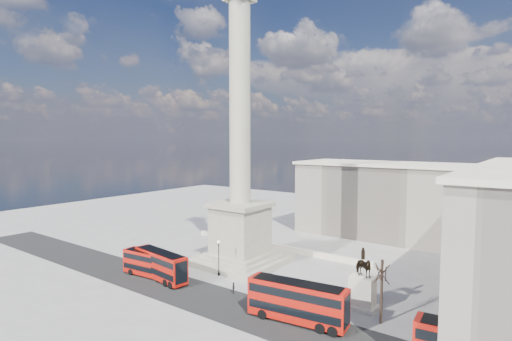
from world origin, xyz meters
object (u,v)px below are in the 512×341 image
at_px(victorian_lamp, 219,255).
at_px(pedestrian_crossing, 234,288).
at_px(red_bus_a, 150,264).
at_px(pedestrian_walking, 295,305).
at_px(nelsons_column, 240,190).
at_px(red_bus_b, 161,265).
at_px(pedestrian_standing, 332,313).
at_px(red_bus_c, 298,302).
at_px(equestrian_statue, 362,287).

height_order(victorian_lamp, pedestrian_crossing, victorian_lamp).
height_order(red_bus_a, pedestrian_walking, red_bus_a).
relative_size(nelsons_column, red_bus_a, 4.91).
relative_size(pedestrian_walking, pedestrian_crossing, 0.99).
bearing_deg(pedestrian_crossing, red_bus_b, 53.24).
height_order(nelsons_column, pedestrian_crossing, nelsons_column).
bearing_deg(victorian_lamp, pedestrian_standing, -10.23).
height_order(red_bus_a, red_bus_b, red_bus_b).
relative_size(victorian_lamp, pedestrian_walking, 3.53).
xyz_separation_m(red_bus_b, red_bus_c, (24.50, 0.01, 0.22)).
distance_m(nelsons_column, red_bus_a, 19.02).
height_order(red_bus_b, pedestrian_walking, red_bus_b).
bearing_deg(red_bus_a, pedestrian_crossing, 4.67).
distance_m(pedestrian_walking, pedestrian_standing, 5.02).
xyz_separation_m(nelsons_column, red_bus_a, (-6.96, -14.04, -10.79)).
bearing_deg(red_bus_a, victorian_lamp, 35.31).
distance_m(red_bus_c, pedestrian_crossing, 12.21).
xyz_separation_m(red_bus_a, pedestrian_standing, (29.91, 3.04, -1.16)).
bearing_deg(pedestrian_standing, red_bus_a, -18.94).
xyz_separation_m(equestrian_statue, pedestrian_crossing, (-16.49, -6.04, -1.95)).
distance_m(nelsons_column, equestrian_statue, 27.06).
relative_size(red_bus_c, victorian_lamp, 2.17).
distance_m(victorian_lamp, pedestrian_walking, 17.45).
relative_size(nelsons_column, pedestrian_walking, 30.92).
height_order(nelsons_column, pedestrian_walking, nelsons_column).
bearing_deg(pedestrian_walking, victorian_lamp, 142.69).
distance_m(red_bus_b, equestrian_statue, 30.35).
height_order(nelsons_column, pedestrian_standing, nelsons_column).
relative_size(red_bus_a, victorian_lamp, 1.79).
bearing_deg(red_bus_a, nelsons_column, 58.68).
height_order(pedestrian_walking, pedestrian_crossing, pedestrian_crossing).
bearing_deg(red_bus_b, pedestrian_crossing, 18.25).
bearing_deg(victorian_lamp, nelsons_column, 100.03).
distance_m(nelsons_column, victorian_lamp, 11.97).
bearing_deg(red_bus_b, pedestrian_walking, 13.74).
bearing_deg(red_bus_b, equestrian_statue, 23.68).
height_order(victorian_lamp, equestrian_statue, equestrian_statue).
bearing_deg(red_bus_c, victorian_lamp, 152.90).
xyz_separation_m(nelsons_column, pedestrian_crossing, (8.00, -11.50, -12.10)).
distance_m(red_bus_a, victorian_lamp, 10.83).
xyz_separation_m(red_bus_a, equestrian_statue, (31.44, 8.58, 0.64)).
height_order(red_bus_b, pedestrian_standing, red_bus_b).
bearing_deg(pedestrian_standing, pedestrian_walking, -19.76).
distance_m(red_bus_b, victorian_lamp, 9.07).
xyz_separation_m(victorian_lamp, equestrian_statue, (23.23, 1.62, -0.58)).
height_order(nelsons_column, red_bus_c, nelsons_column).
xyz_separation_m(equestrian_statue, pedestrian_standing, (-1.53, -5.54, -1.80)).
bearing_deg(victorian_lamp, red_bus_c, -20.08).
bearing_deg(pedestrian_crossing, nelsons_column, -12.63).
bearing_deg(victorian_lamp, pedestrian_walking, -14.60).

